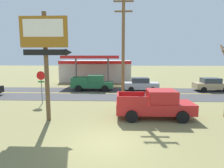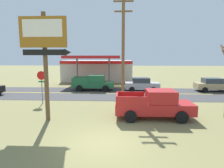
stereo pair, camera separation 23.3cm
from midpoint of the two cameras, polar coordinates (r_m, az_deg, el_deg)
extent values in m
plane|color=olive|center=(9.86, -1.72, -16.96)|extent=(180.00, 180.00, 0.00)
cube|color=#3D3D3F|center=(22.32, 0.94, -2.80)|extent=(140.00, 8.00, 0.02)
cube|color=gold|center=(22.31, 0.94, -2.77)|extent=(126.00, 0.20, 0.01)
cylinder|color=brown|center=(13.11, -18.57, 4.57)|extent=(0.28, 0.28, 6.96)
cube|color=#996019|center=(13.02, -19.31, 14.36)|extent=(2.97, 0.16, 1.89)
cube|color=white|center=(12.97, -19.51, 15.39)|extent=(2.50, 0.03, 1.06)
cube|color=black|center=(12.93, -19.05, 8.87)|extent=(2.67, 0.12, 0.36)
cone|color=black|center=(12.44, -12.38, 9.17)|extent=(0.40, 0.44, 0.44)
cylinder|color=slate|center=(18.42, -19.68, -2.10)|extent=(0.08, 0.08, 2.20)
cylinder|color=red|center=(18.21, -19.93, 2.39)|extent=(0.76, 0.03, 0.76)
cylinder|color=white|center=(18.23, -19.90, 2.39)|extent=(0.80, 0.01, 0.80)
cube|color=#19722D|center=(18.27, -19.85, 0.67)|extent=(0.56, 0.03, 0.14)
cylinder|color=brown|center=(16.55, 3.72, 9.48)|extent=(0.26, 0.26, 9.22)
cube|color=brown|center=(17.17, 3.86, 23.32)|extent=(1.66, 0.12, 0.12)
cube|color=brown|center=(16.97, 3.83, 20.72)|extent=(1.49, 0.12, 0.12)
cylinder|color=gray|center=(17.21, 1.15, 23.72)|extent=(0.10, 0.10, 0.14)
cylinder|color=brown|center=(15.07, 30.54, 8.32)|extent=(0.30, 1.17, 0.99)
cube|color=beige|center=(34.78, -3.95, 3.99)|extent=(12.00, 6.00, 3.60)
cube|color=red|center=(31.68, -4.63, 6.41)|extent=(12.00, 0.12, 0.50)
cube|color=red|center=(28.75, -5.42, 7.95)|extent=(8.00, 5.00, 0.40)
cylinder|color=slate|center=(29.26, -10.04, 3.75)|extent=(0.24, 0.24, 4.20)
cylinder|color=slate|center=(28.58, -0.59, 3.77)|extent=(0.24, 0.24, 4.20)
cube|color=red|center=(13.55, 12.72, -6.78)|extent=(5.20, 1.97, 0.72)
cube|color=red|center=(13.46, 14.71, -3.53)|extent=(1.90, 1.80, 0.84)
cube|color=#28333D|center=(13.67, 18.37, -3.50)|extent=(0.10, 1.66, 0.71)
cube|color=red|center=(14.12, 6.04, -3.36)|extent=(1.95, 0.12, 0.56)
cube|color=red|center=(12.33, 6.52, -5.03)|extent=(1.95, 0.12, 0.56)
cube|color=red|center=(13.20, 2.02, -4.12)|extent=(0.12, 1.88, 0.56)
cylinder|color=black|center=(14.92, 18.18, -7.05)|extent=(0.80, 0.28, 0.80)
cylinder|color=black|center=(13.11, 20.46, -9.22)|extent=(0.80, 0.28, 0.80)
cylinder|color=black|center=(14.40, 5.62, -7.22)|extent=(0.80, 0.28, 0.80)
cylinder|color=black|center=(12.52, 6.06, -9.55)|extent=(0.80, 0.28, 0.80)
cube|color=#1E6038|center=(24.40, -5.25, -0.13)|extent=(5.20, 1.96, 0.72)
cube|color=#1E6038|center=(24.24, -4.22, 1.69)|extent=(1.90, 1.80, 0.84)
cube|color=#28333D|center=(24.15, -2.12, 1.68)|extent=(0.10, 1.66, 0.71)
cube|color=#1E6038|center=(25.48, -8.38, 1.61)|extent=(1.95, 0.12, 0.56)
cube|color=#1E6038|center=(23.69, -9.24, 1.12)|extent=(1.95, 0.12, 0.56)
cube|color=#1E6038|center=(24.80, -11.00, 1.38)|extent=(0.12, 1.88, 0.56)
cylinder|color=black|center=(25.24, -1.30, -0.66)|extent=(0.80, 0.28, 0.80)
cylinder|color=black|center=(23.31, -1.65, -1.37)|extent=(0.80, 0.28, 0.80)
cylinder|color=black|center=(25.68, -8.50, -0.60)|extent=(0.80, 0.28, 0.80)
cylinder|color=black|center=(23.78, -9.42, -1.29)|extent=(0.80, 0.28, 0.80)
cube|color=#A8AAAF|center=(24.32, 9.18, -0.42)|extent=(4.20, 1.76, 0.72)
cube|color=#2D3842|center=(24.21, 8.86, 1.13)|extent=(2.10, 1.56, 0.60)
cylinder|color=black|center=(25.41, 11.86, -0.95)|extent=(0.64, 0.24, 0.64)
cylinder|color=black|center=(23.69, 12.52, -1.60)|extent=(0.64, 0.24, 0.64)
cylinder|color=black|center=(25.13, 5.99, -0.92)|extent=(0.64, 0.24, 0.64)
cylinder|color=black|center=(23.39, 6.22, -1.58)|extent=(0.64, 0.24, 0.64)
cube|color=tan|center=(26.70, 27.99, -0.51)|extent=(4.20, 1.76, 0.72)
cube|color=#2D3842|center=(26.56, 27.79, 0.90)|extent=(2.10, 1.56, 0.60)
cylinder|color=black|center=(28.10, 29.60, -0.98)|extent=(0.64, 0.24, 0.64)
cylinder|color=black|center=(27.03, 24.66, -0.98)|extent=(0.64, 0.24, 0.64)
cylinder|color=black|center=(25.42, 26.12, -1.59)|extent=(0.64, 0.24, 0.64)
camera|label=1|loc=(0.12, -89.61, 0.05)|focal=30.82mm
camera|label=2|loc=(0.12, 90.39, -0.05)|focal=30.82mm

